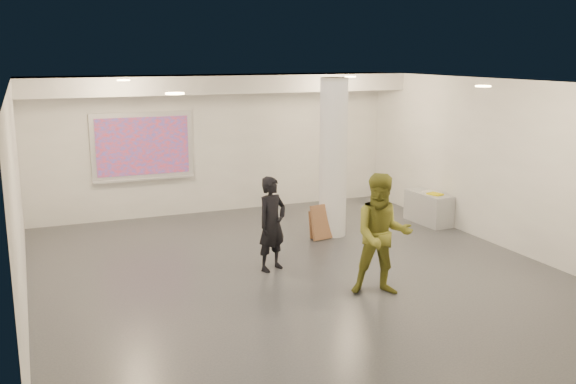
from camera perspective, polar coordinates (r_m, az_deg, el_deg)
name	(u,v)px	position (r m, az deg, el deg)	size (l,w,h in m)	color
floor	(298,273)	(10.30, 0.86, -7.25)	(8.00, 9.00, 0.01)	#383A40
ceiling	(298,83)	(9.72, 0.91, 9.67)	(8.00, 9.00, 0.01)	silver
wall_back	(216,144)	(14.09, -6.39, 4.27)	(8.00, 0.01, 3.00)	silver
wall_front	(493,271)	(6.16, 17.76, -6.68)	(8.00, 0.01, 3.00)	silver
wall_left	(18,204)	(9.12, -22.87, -0.99)	(0.01, 9.00, 3.00)	silver
wall_right	(504,164)	(12.03, 18.69, 2.33)	(0.01, 9.00, 3.00)	silver
soffit_band	(222,84)	(13.44, -5.86, 9.55)	(8.00, 1.10, 0.36)	silver
downlight_nw	(123,80)	(11.54, -14.42, 9.60)	(0.22, 0.22, 0.02)	#FFD287
downlight_ne	(350,77)	(12.92, 5.57, 10.17)	(0.22, 0.22, 0.02)	#FFD287
downlight_sw	(175,93)	(7.61, -10.03, 8.62)	(0.22, 0.22, 0.02)	#FFD287
downlight_se	(483,86)	(9.57, 16.96, 8.99)	(0.22, 0.22, 0.02)	#FFD287
column	(333,158)	(12.13, 4.04, 3.03)	(0.52, 0.52, 3.00)	white
projection_screen	(143,147)	(13.69, -12.79, 3.92)	(2.10, 0.13, 1.42)	silver
credenza	(429,208)	(13.50, 12.38, -1.39)	(0.46, 1.09, 0.64)	#9DA0A3
papers_stack	(431,192)	(13.45, 12.59, -0.01)	(0.27, 0.35, 0.02)	silver
postit_pad	(435,194)	(13.28, 12.94, -0.17)	(0.21, 0.28, 0.03)	yellow
cardboard_back	(325,221)	(12.13, 3.35, -2.63)	(0.61, 0.06, 0.66)	#8C5F3C
cardboard_front	(322,224)	(12.19, 3.01, -2.89)	(0.48, 0.05, 0.53)	#8C5F3C
woman	(272,224)	(10.27, -1.43, -2.84)	(0.56, 0.37, 1.53)	black
man	(382,235)	(9.30, 8.37, -3.78)	(0.86, 0.67, 1.78)	olive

